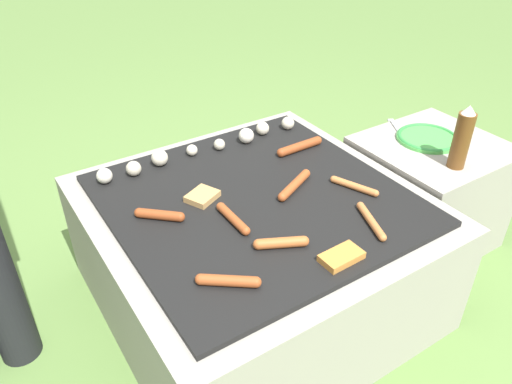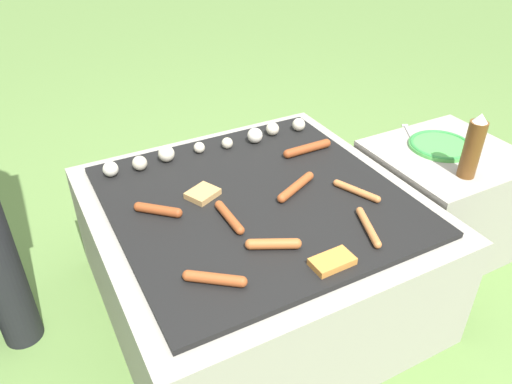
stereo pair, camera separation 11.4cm
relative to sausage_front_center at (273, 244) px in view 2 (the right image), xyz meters
The scene contains 17 objects.
ground_plane 0.52m from the sausage_front_center, 72.77° to the left, with size 14.00×14.00×0.00m, color #608442.
grill 0.35m from the sausage_front_center, 72.77° to the left, with size 1.00×1.00×0.44m.
side_ledge 0.88m from the sausage_front_center, 11.24° to the left, with size 0.50×0.47×0.44m.
sausage_front_left 0.30m from the sausage_front_center, 46.19° to the left, with size 0.18×0.10×0.03m.
sausage_front_right 0.38m from the sausage_front_center, 16.41° to the left, with size 0.08×0.16×0.02m.
sausage_mid_right 0.18m from the sausage_front_center, 107.13° to the left, with size 0.03×0.17×0.03m.
sausage_front_center is the anchor object (origin of this frame).
sausage_back_left 0.20m from the sausage_front_center, 166.23° to the right, with size 0.14×0.11×0.03m.
sausage_mid_left 0.38m from the sausage_front_center, 126.87° to the left, with size 0.12×0.11×0.03m.
sausage_back_center 0.56m from the sausage_front_center, 47.49° to the left, with size 0.20×0.03×0.03m.
sausage_back_right 0.29m from the sausage_front_center, 11.77° to the right, with size 0.08×0.17×0.02m.
bread_slice_center 0.33m from the sausage_front_center, 102.39° to the left, with size 0.12×0.11×0.02m.
bread_slice_left 0.17m from the sausage_front_center, 51.40° to the right, with size 0.12×0.07×0.02m.
mushroom_row 0.59m from the sausage_front_center, 83.23° to the left, with size 0.79×0.08×0.06m.
plate_colorful 0.86m from the sausage_front_center, 14.13° to the left, with size 0.23×0.23×0.02m.
condiment_bottle 0.77m from the sausage_front_center, ahead, with size 0.06×0.06×0.23m.
fork_utensil 0.87m from the sausage_front_center, 23.15° to the left, with size 0.10×0.16×0.01m.
Camera 2 is at (-0.61, -1.15, 1.33)m, focal length 35.00 mm.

